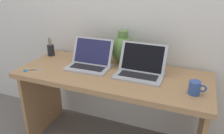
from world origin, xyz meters
TOP-DOWN VIEW (x-y plane):
  - back_wall at (0.00, 0.34)m, footprint 4.40×0.04m
  - desk at (0.00, 0.00)m, footprint 1.49×0.61m
  - laptop_left at (-0.21, 0.06)m, footprint 0.35×0.26m
  - laptop_right at (0.21, 0.06)m, footprint 0.36×0.26m
  - green_vase at (0.00, 0.24)m, footprint 0.19×0.19m
  - coffee_mug at (0.61, -0.11)m, footprint 0.11×0.07m
  - pen_cup at (-0.68, 0.16)m, footprint 0.06×0.06m
  - scissors at (-0.63, -0.20)m, footprint 0.13×0.11m

SIDE VIEW (x-z plane):
  - desk at x=0.00m, z-range 0.20..0.91m
  - scissors at x=-0.63m, z-range 0.70..0.71m
  - coffee_mug at x=0.61m, z-range 0.70..0.79m
  - pen_cup at x=-0.68m, z-range 0.67..0.85m
  - laptop_left at x=-0.21m, z-range 0.65..0.87m
  - laptop_right at x=0.21m, z-range 0.65..0.87m
  - green_vase at x=0.00m, z-range 0.69..0.97m
  - back_wall at x=0.00m, z-range 0.00..2.40m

